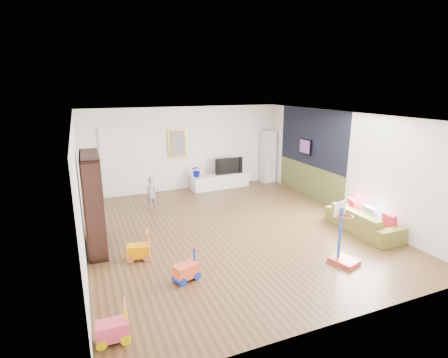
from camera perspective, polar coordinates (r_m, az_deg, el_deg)
name	(u,v)px	position (r m, az deg, el deg)	size (l,w,h in m)	color
floor	(230,229)	(8.48, 1.05, -8.18)	(6.50, 7.50, 0.00)	brown
ceiling	(231,116)	(7.83, 1.14, 10.32)	(6.50, 7.50, 0.00)	white
wall_back	(185,149)	(11.51, -6.43, 4.94)	(6.50, 0.00, 2.70)	white
wall_front	(342,238)	(5.03, 18.70, -9.10)	(6.50, 0.00, 2.70)	silver
wall_left	(79,190)	(7.42, -22.60, -1.72)	(0.00, 7.50, 2.70)	white
wall_right	(343,163)	(9.78, 18.83, 2.46)	(0.00, 7.50, 2.70)	silver
navy_accent	(312,138)	(10.76, 14.11, 6.59)	(0.01, 3.20, 1.70)	black
olive_wainscot	(309,181)	(11.03, 13.66, -0.36)	(0.01, 3.20, 1.00)	brown
doorway	(126,163)	(11.16, -15.74, 2.59)	(1.45, 0.06, 2.10)	white
painting_back	(177,143)	(11.37, -7.62, 5.80)	(0.62, 0.06, 0.92)	gold
artwork_right	(305,147)	(10.93, 13.11, 5.18)	(0.04, 0.56, 0.46)	#7F3F8C
media_console	(220,181)	(11.76, -0.65, -0.34)	(1.98, 0.49, 0.46)	silver
tall_cabinet	(268,156)	(12.48, 7.17, 3.70)	(0.43, 0.43, 1.84)	silver
bookshelf	(94,203)	(7.65, -20.53, -3.67)	(0.36, 1.39, 2.03)	black
sofa	(363,221)	(8.87, 21.77, -6.34)	(1.88, 0.73, 0.55)	olive
basketball_hoop	(347,234)	(7.10, 19.38, -8.49)	(0.42, 0.51, 1.22)	#B9352C
ride_on_yellow	(138,246)	(7.18, -13.84, -10.56)	(0.44, 0.27, 0.58)	#F09400
ride_on_orange	(186,265)	(6.33, -6.22, -13.84)	(0.43, 0.27, 0.58)	#FF532F
ride_on_pink	(112,324)	(5.22, -17.81, -21.55)	(0.43, 0.26, 0.57)	#F54467
child	(151,192)	(9.96, -11.87, -2.14)	(0.33, 0.22, 0.92)	gray
tv	(228,165)	(11.78, 0.64, 2.24)	(0.97, 0.13, 0.56)	black
vase_plant	(197,171)	(11.39, -4.45, 1.38)	(0.37, 0.32, 0.42)	#05088E
pillow_left	(390,221)	(8.60, 25.42, -6.26)	(0.09, 0.35, 0.35)	#B81E36
pillow_center	(370,214)	(8.90, 22.78, -5.28)	(0.10, 0.36, 0.36)	silver
pillow_right	(353,206)	(9.33, 20.35, -4.12)	(0.10, 0.37, 0.37)	red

